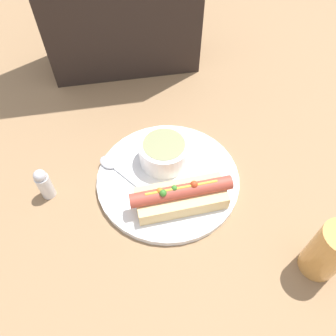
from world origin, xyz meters
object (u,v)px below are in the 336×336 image
spoon (116,168)px  salt_shaker (44,183)px  soup_bowl (166,151)px  hot_dog (181,196)px  drinking_glass (328,252)px

spoon → salt_shaker: size_ratio=1.97×
soup_bowl → salt_shaker: bearing=-171.9°
hot_dog → spoon: bearing=136.2°
soup_bowl → drinking_glass: size_ratio=0.88×
hot_dog → spoon: size_ratio=1.29×
spoon → salt_shaker: 0.14m
soup_bowl → spoon: size_ratio=0.70×
hot_dog → spoon: (-0.12, 0.10, -0.02)m
soup_bowl → drinking_glass: (0.22, -0.27, 0.02)m
hot_dog → soup_bowl: 0.11m
hot_dog → soup_bowl: bearing=92.3°
salt_shaker → spoon: bearing=11.4°
spoon → drinking_glass: bearing=-166.6°
hot_dog → soup_bowl: hot_dog is taller
spoon → hot_dog: bearing=-169.2°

